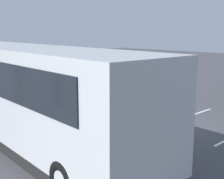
% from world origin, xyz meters
% --- Properties ---
extents(ground_plane, '(80.00, 80.00, 0.00)m').
position_xyz_m(ground_plane, '(0.00, 0.00, 0.00)').
color(ground_plane, '#424247').
extents(tour_bus, '(11.54, 3.15, 3.25)m').
position_xyz_m(tour_bus, '(1.52, 4.57, 1.65)').
color(tour_bus, '#B7BABF').
rests_on(tour_bus, ground_plane).
extents(spectator_far_left, '(0.58, 0.36, 1.66)m').
position_xyz_m(spectator_far_left, '(-0.21, 1.84, 0.98)').
color(spectator_far_left, '#473823').
rests_on(spectator_far_left, ground_plane).
extents(spectator_left, '(0.57, 0.33, 1.68)m').
position_xyz_m(spectator_left, '(0.79, 1.98, 1.00)').
color(spectator_left, black).
rests_on(spectator_left, ground_plane).
extents(spectator_centre, '(0.58, 0.34, 1.82)m').
position_xyz_m(spectator_centre, '(1.80, 1.90, 1.09)').
color(spectator_centre, black).
rests_on(spectator_centre, ground_plane).
extents(spectator_right, '(0.57, 0.33, 1.79)m').
position_xyz_m(spectator_right, '(2.84, 1.84, 1.07)').
color(spectator_right, black).
rests_on(spectator_right, ground_plane).
extents(spectator_far_right, '(0.57, 0.38, 1.78)m').
position_xyz_m(spectator_far_right, '(3.89, 2.11, 1.06)').
color(spectator_far_right, '#473823').
rests_on(spectator_far_right, ground_plane).
extents(parked_motorcycle_silver, '(2.05, 0.63, 0.99)m').
position_xyz_m(parked_motorcycle_silver, '(2.19, 2.61, 0.48)').
color(parked_motorcycle_silver, black).
rests_on(parked_motorcycle_silver, ground_plane).
extents(stunt_motorcycle, '(2.07, 0.63, 1.56)m').
position_xyz_m(stunt_motorcycle, '(3.79, -2.75, 0.96)').
color(stunt_motorcycle, black).
rests_on(stunt_motorcycle, ground_plane).
extents(bay_line_c, '(0.15, 4.17, 0.01)m').
position_xyz_m(bay_line_c, '(-0.57, -1.92, 0.00)').
color(bay_line_c, white).
rests_on(bay_line_c, ground_plane).
extents(bay_line_d, '(0.15, 3.99, 0.01)m').
position_xyz_m(bay_line_d, '(2.04, -1.92, 0.00)').
color(bay_line_d, white).
rests_on(bay_line_d, ground_plane).
extents(bay_line_e, '(0.15, 4.24, 0.01)m').
position_xyz_m(bay_line_e, '(4.65, -1.92, 0.00)').
color(bay_line_e, white).
rests_on(bay_line_e, ground_plane).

